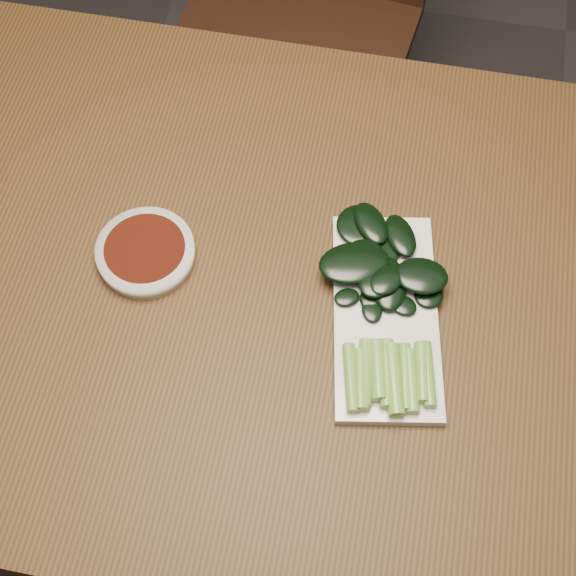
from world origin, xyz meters
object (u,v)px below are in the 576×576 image
(table, at_px, (271,303))
(serving_plate, at_px, (385,315))
(sauce_bowl, at_px, (146,253))
(gai_lan, at_px, (382,302))
(chair_far, at_px, (298,8))

(table, relative_size, serving_plate, 4.75)
(sauce_bowl, distance_m, serving_plate, 0.31)
(sauce_bowl, distance_m, gai_lan, 0.30)
(chair_far, xyz_separation_m, sauce_bowl, (-0.06, -0.76, 0.27))
(chair_far, xyz_separation_m, gai_lan, (0.25, -0.77, 0.29))
(chair_far, distance_m, serving_plate, 0.86)
(table, bearing_deg, gai_lan, -8.84)
(gai_lan, bearing_deg, table, 171.16)
(sauce_bowl, height_order, gai_lan, gai_lan)
(sauce_bowl, xyz_separation_m, serving_plate, (0.31, -0.03, -0.01))
(chair_far, relative_size, gai_lan, 3.07)
(serving_plate, relative_size, gai_lan, 1.02)
(chair_far, bearing_deg, serving_plate, -64.88)
(table, bearing_deg, serving_plate, -11.03)
(table, distance_m, gai_lan, 0.17)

